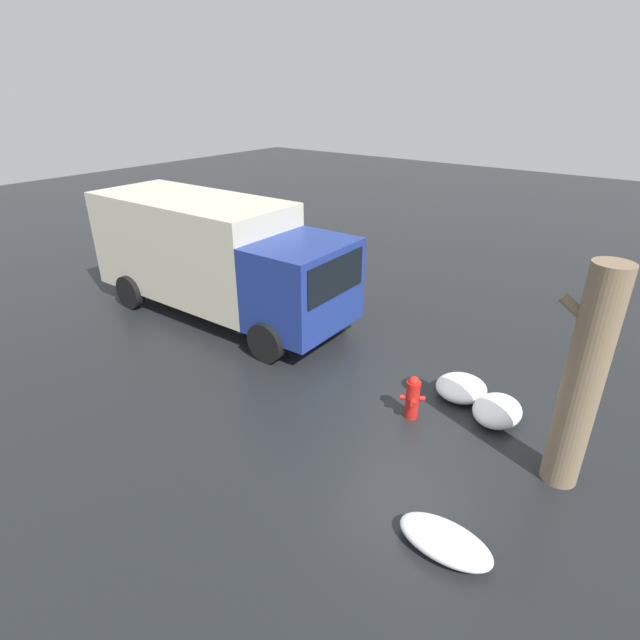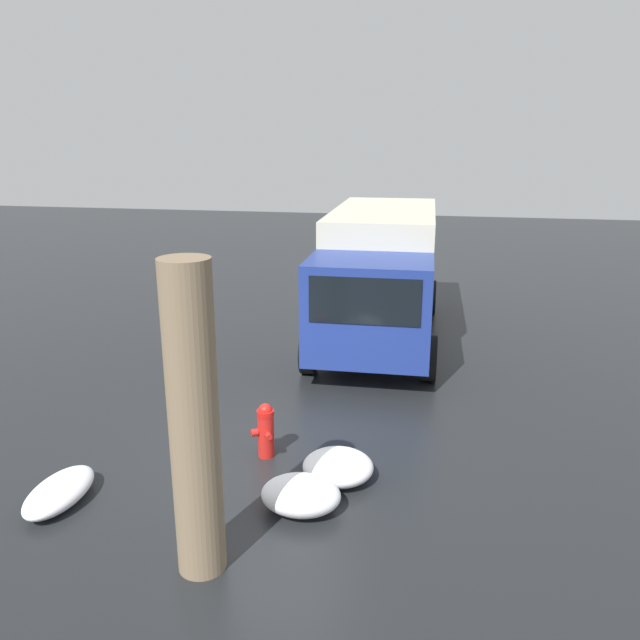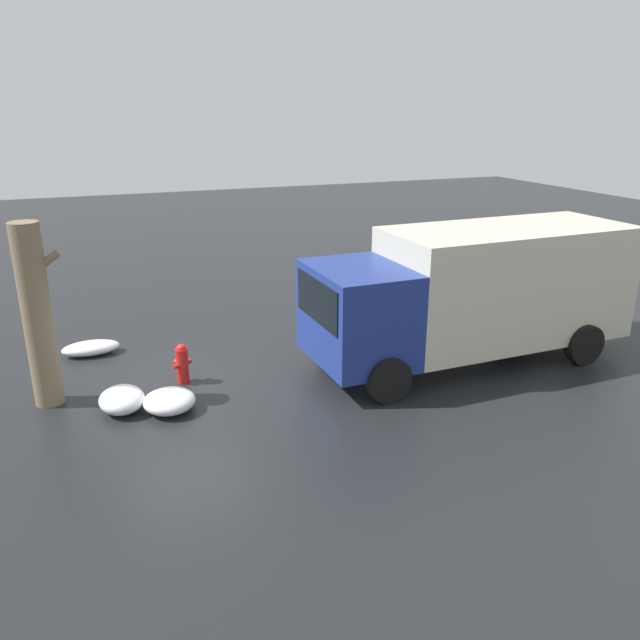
{
  "view_description": "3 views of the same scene",
  "coord_description": "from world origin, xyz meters",
  "px_view_note": "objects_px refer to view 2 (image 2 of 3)",
  "views": [
    {
      "loc": [
        -3.18,
        6.92,
        5.49
      ],
      "look_at": [
        2.29,
        -0.28,
        1.18
      ],
      "focal_mm": 28.0,
      "sensor_mm": 36.0,
      "label": 1
    },
    {
      "loc": [
        -8.05,
        -2.37,
        4.59
      ],
      "look_at": [
        3.38,
        -0.16,
        1.14
      ],
      "focal_mm": 35.0,
      "sensor_mm": 36.0,
      "label": 2
    },
    {
      "loc": [
        -1.67,
        -11.89,
        5.4
      ],
      "look_at": [
        2.74,
        -0.69,
        1.23
      ],
      "focal_mm": 35.0,
      "sensor_mm": 36.0,
      "label": 3
    }
  ],
  "objects_px": {
    "fire_hydrant": "(266,429)",
    "pedestrian": "(350,311)",
    "tree_trunk": "(194,422)",
    "delivery_truck": "(381,269)"
  },
  "relations": [
    {
      "from": "tree_trunk",
      "to": "pedestrian",
      "type": "bearing_deg",
      "value": -4.35
    },
    {
      "from": "tree_trunk",
      "to": "delivery_truck",
      "type": "relative_size",
      "value": 0.48
    },
    {
      "from": "fire_hydrant",
      "to": "delivery_truck",
      "type": "height_order",
      "value": "delivery_truck"
    },
    {
      "from": "fire_hydrant",
      "to": "pedestrian",
      "type": "distance_m",
      "value": 4.94
    },
    {
      "from": "pedestrian",
      "to": "tree_trunk",
      "type": "bearing_deg",
      "value": -99.34
    },
    {
      "from": "fire_hydrant",
      "to": "delivery_truck",
      "type": "distance_m",
      "value": 6.43
    },
    {
      "from": "fire_hydrant",
      "to": "delivery_truck",
      "type": "bearing_deg",
      "value": -129.43
    },
    {
      "from": "delivery_truck",
      "to": "pedestrian",
      "type": "xyz_separation_m",
      "value": [
        -1.35,
        0.52,
        -0.68
      ]
    },
    {
      "from": "delivery_truck",
      "to": "pedestrian",
      "type": "height_order",
      "value": "delivery_truck"
    },
    {
      "from": "fire_hydrant",
      "to": "pedestrian",
      "type": "height_order",
      "value": "pedestrian"
    }
  ]
}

